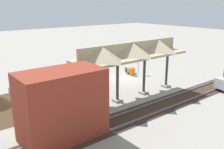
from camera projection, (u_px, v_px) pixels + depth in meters
name	position (u px, v px, depth m)	size (l,w,h in m)	color
ground_plane	(125.00, 78.00, 27.61)	(120.00, 120.00, 0.00)	gray
dirt_work_zone	(27.00, 103.00, 20.66)	(10.21, 7.00, 0.01)	#42301E
platform_canopy	(132.00, 51.00, 20.89)	(10.59, 3.20, 4.90)	#9E998E
rail_tracks	(183.00, 98.00, 21.82)	(60.00, 2.58, 0.15)	slate
stop_sign	(139.00, 59.00, 28.96)	(0.63, 0.47, 2.51)	gray
backhoe	(53.00, 87.00, 20.79)	(5.23, 2.06, 2.82)	yellow
concrete_pipe	(130.00, 70.00, 29.48)	(1.21, 1.13, 0.86)	#9E9384
brick_utility_building	(62.00, 105.00, 14.88)	(5.00, 2.77, 4.26)	maroon
traffic_barrel	(132.00, 72.00, 28.64)	(0.56, 0.56, 0.90)	orange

